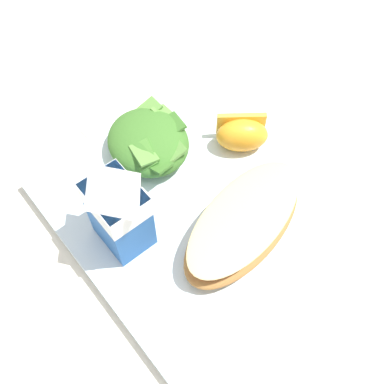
% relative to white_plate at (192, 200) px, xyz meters
% --- Properties ---
extents(ground, '(3.00, 3.00, 0.00)m').
position_rel_white_plate_xyz_m(ground, '(0.00, 0.00, -0.01)').
color(ground, beige).
extents(white_plate, '(0.28, 0.28, 0.02)m').
position_rel_white_plate_xyz_m(white_plate, '(0.00, 0.00, 0.00)').
color(white_plate, silver).
rests_on(white_plate, ground).
extents(cheesy_pizza_bread, '(0.11, 0.18, 0.04)m').
position_rel_white_plate_xyz_m(cheesy_pizza_bread, '(-0.07, -0.01, 0.03)').
color(cheesy_pizza_bread, '#A87038').
rests_on(cheesy_pizza_bread, white_plate).
extents(green_salad_pile, '(0.10, 0.09, 0.04)m').
position_rel_white_plate_xyz_m(green_salad_pile, '(0.08, -0.00, 0.03)').
color(green_salad_pile, '#3D7028').
rests_on(green_salad_pile, white_plate).
extents(milk_carton, '(0.06, 0.04, 0.11)m').
position_rel_white_plate_xyz_m(milk_carton, '(0.01, 0.09, 0.07)').
color(milk_carton, '#23569E').
rests_on(milk_carton, white_plate).
extents(orange_wedge_front, '(0.07, 0.07, 0.04)m').
position_rel_white_plate_xyz_m(orange_wedge_front, '(0.02, -0.09, 0.03)').
color(orange_wedge_front, orange).
rests_on(orange_wedge_front, white_plate).
extents(paper_napkin, '(0.11, 0.11, 0.00)m').
position_rel_white_plate_xyz_m(paper_napkin, '(0.21, -0.01, -0.01)').
color(paper_napkin, white).
rests_on(paper_napkin, ground).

